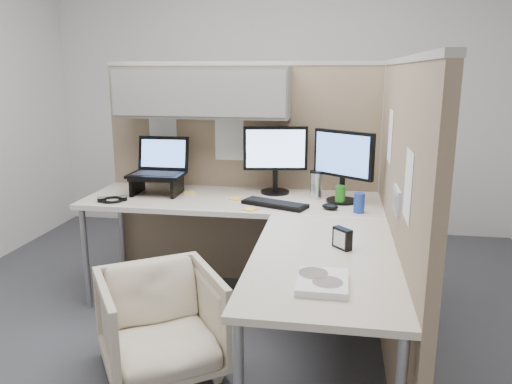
% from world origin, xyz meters
% --- Properties ---
extents(ground, '(4.50, 4.50, 0.00)m').
position_xyz_m(ground, '(0.00, 0.00, 0.00)').
color(ground, '#3A3B3F').
rests_on(ground, ground).
extents(partition_back, '(2.00, 0.36, 1.63)m').
position_xyz_m(partition_back, '(-0.22, 0.83, 1.10)').
color(partition_back, '#947C61').
rests_on(partition_back, ground).
extents(partition_right, '(0.07, 2.03, 1.63)m').
position_xyz_m(partition_right, '(0.90, -0.07, 0.82)').
color(partition_right, '#947C61').
rests_on(partition_right, ground).
extents(desk, '(2.00, 1.98, 0.73)m').
position_xyz_m(desk, '(0.12, 0.13, 0.69)').
color(desk, beige).
rests_on(desk, ground).
extents(office_chair, '(0.80, 0.79, 0.61)m').
position_xyz_m(office_chair, '(-0.30, -0.38, 0.30)').
color(office_chair, beige).
rests_on(office_chair, ground).
extents(monitor_left, '(0.44, 0.20, 0.47)m').
position_xyz_m(monitor_left, '(0.16, 0.73, 1.00)').
color(monitor_left, black).
rests_on(monitor_left, desk).
extents(monitor_right, '(0.38, 0.28, 0.47)m').
position_xyz_m(monitor_right, '(0.62, 0.56, 1.00)').
color(monitor_right, black).
rests_on(monitor_right, desk).
extents(laptop_station, '(0.37, 0.31, 0.38)m').
position_xyz_m(laptop_station, '(-0.65, 0.59, 0.88)').
color(laptop_station, black).
rests_on(laptop_station, desk).
extents(keyboard, '(0.44, 0.29, 0.02)m').
position_xyz_m(keyboard, '(0.20, 0.39, 0.74)').
color(keyboard, black).
rests_on(keyboard, desk).
extents(mouse, '(0.12, 0.10, 0.04)m').
position_xyz_m(mouse, '(0.55, 0.36, 0.75)').
color(mouse, black).
rests_on(mouse, desk).
extents(travel_mug, '(0.09, 0.09, 0.19)m').
position_xyz_m(travel_mug, '(0.45, 0.63, 0.82)').
color(travel_mug, silver).
rests_on(travel_mug, desk).
extents(soda_can_green, '(0.07, 0.07, 0.12)m').
position_xyz_m(soda_can_green, '(0.72, 0.32, 0.79)').
color(soda_can_green, '#1E3FA5').
rests_on(soda_can_green, desk).
extents(soda_can_silver, '(0.07, 0.07, 0.12)m').
position_xyz_m(soda_can_silver, '(0.61, 0.50, 0.79)').
color(soda_can_silver, '#268C1E').
rests_on(soda_can_silver, desk).
extents(sticky_note_b, '(0.10, 0.10, 0.01)m').
position_xyz_m(sticky_note_b, '(0.06, 0.28, 0.73)').
color(sticky_note_b, yellow).
rests_on(sticky_note_b, desk).
extents(sticky_note_d, '(0.09, 0.09, 0.01)m').
position_xyz_m(sticky_note_d, '(-0.08, 0.52, 0.73)').
color(sticky_note_d, yellow).
rests_on(sticky_note_d, desk).
extents(sticky_note_c, '(0.10, 0.10, 0.01)m').
position_xyz_m(sticky_note_c, '(-0.44, 0.63, 0.73)').
color(sticky_note_c, yellow).
rests_on(sticky_note_c, desk).
extents(headphones, '(0.20, 0.20, 0.03)m').
position_xyz_m(headphones, '(-0.87, 0.33, 0.74)').
color(headphones, black).
rests_on(headphones, desk).
extents(paper_stack, '(0.20, 0.26, 0.03)m').
position_xyz_m(paper_stack, '(0.54, -0.78, 0.75)').
color(paper_stack, white).
rests_on(paper_stack, desk).
extents(desk_clock, '(0.10, 0.10, 0.10)m').
position_xyz_m(desk_clock, '(0.62, -0.33, 0.78)').
color(desk_clock, black).
rests_on(desk_clock, desk).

